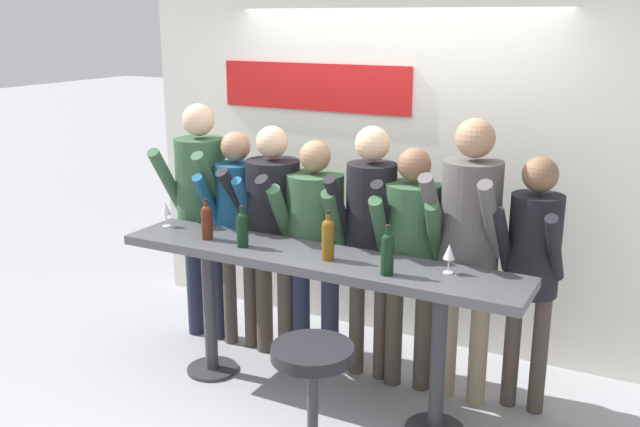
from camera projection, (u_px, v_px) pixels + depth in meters
ground_plane at (315, 398)px, 4.71m from camera, size 40.00×40.00×0.00m
back_wall at (391, 157)px, 5.41m from camera, size 4.27×0.12×2.81m
tasting_table at (314, 279)px, 4.49m from camera, size 2.67×0.50×1.00m
bar_stool at (313, 389)px, 3.81m from camera, size 0.47×0.47×0.76m
person_far_left at (201, 196)px, 5.35m from camera, size 0.49×0.61×1.83m
person_left at (237, 215)px, 5.23m from camera, size 0.42×0.54×1.65m
person_center_left at (272, 218)px, 5.05m from camera, size 0.52×0.61×1.72m
person_center at (315, 231)px, 4.92m from camera, size 0.53×0.60×1.64m
person_center_right at (370, 225)px, 4.73m from camera, size 0.41×0.54×1.76m
person_right at (411, 244)px, 4.60m from camera, size 0.48×0.58×1.65m
person_far_right at (469, 231)px, 4.40m from camera, size 0.45×0.58×1.86m
person_rightmost at (533, 257)px, 4.32m from camera, size 0.39×0.51×1.65m
wine_bottle_0 at (387, 252)px, 4.07m from camera, size 0.08×0.08×0.30m
wine_bottle_1 at (328, 237)px, 4.32m from camera, size 0.08×0.08×0.31m
wine_bottle_2 at (242, 228)px, 4.57m from camera, size 0.08×0.08×0.27m
wine_bottle_3 at (207, 221)px, 4.73m from camera, size 0.08×0.08×0.28m
wine_glass_0 at (166, 209)px, 5.02m from camera, size 0.07×0.07×0.18m
wine_glass_1 at (449, 253)px, 4.10m from camera, size 0.07×0.07×0.18m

